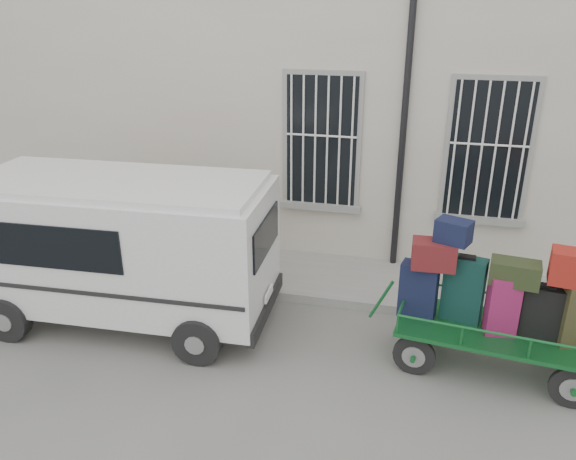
{
  "coord_description": "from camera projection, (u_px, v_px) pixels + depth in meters",
  "views": [
    {
      "loc": [
        1.27,
        -6.29,
        4.5
      ],
      "look_at": [
        -0.51,
        1.0,
        1.4
      ],
      "focal_mm": 35.0,
      "sensor_mm": 36.0,
      "label": 1
    }
  ],
  "objects": [
    {
      "name": "luggage_cart",
      "position": [
        497.0,
        304.0,
        6.98
      ],
      "size": [
        2.87,
        1.37,
        2.01
      ],
      "rotation": [
        0.0,
        0.0,
        -0.12
      ],
      "color": "black",
      "rests_on": "ground"
    },
    {
      "name": "building",
      "position": [
        364.0,
        78.0,
        11.44
      ],
      "size": [
        24.0,
        5.15,
        6.0
      ],
      "color": "#BCB0A0",
      "rests_on": "ground"
    },
    {
      "name": "ground",
      "position": [
        307.0,
        355.0,
        7.64
      ],
      "size": [
        80.0,
        80.0,
        0.0
      ],
      "primitive_type": "plane",
      "color": "#62615D",
      "rests_on": "ground"
    },
    {
      "name": "sidewalk",
      "position": [
        333.0,
        278.0,
        9.59
      ],
      "size": [
        24.0,
        1.7,
        0.15
      ],
      "primitive_type": "cube",
      "color": "gray",
      "rests_on": "ground"
    },
    {
      "name": "van",
      "position": [
        122.0,
        241.0,
        8.09
      ],
      "size": [
        4.44,
        2.13,
        2.2
      ],
      "rotation": [
        0.0,
        0.0,
        0.04
      ],
      "color": "silver",
      "rests_on": "ground"
    }
  ]
}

